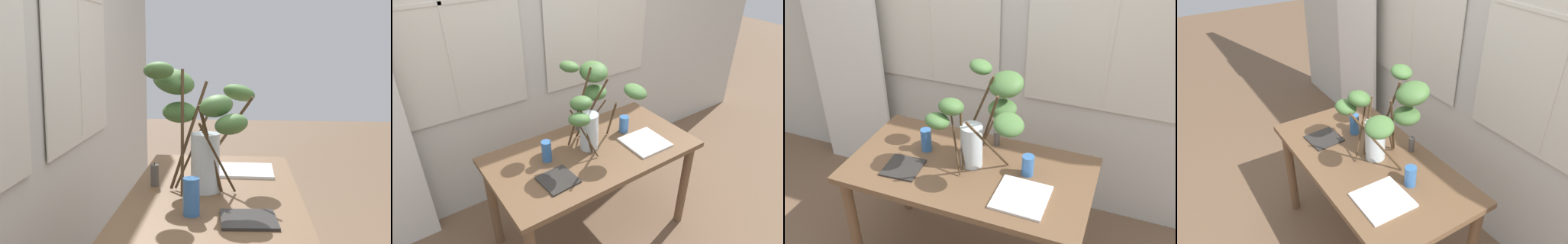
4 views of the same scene
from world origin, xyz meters
The scene contains 9 objects.
ground centered at (0.00, 0.00, 0.00)m, with size 14.00×14.00×0.00m, color brown.
back_wall_with_windows centered at (0.00, 0.85, 1.51)m, with size 5.40×0.14×3.00m.
dining_table centered at (0.00, 0.00, 0.66)m, with size 1.39×0.73×0.77m.
vase_with_branches centered at (0.05, 0.08, 1.09)m, with size 0.61×0.55×0.58m.
drinking_glass_blue_left centered at (-0.31, 0.07, 0.84)m, with size 0.06×0.06×0.14m, color #386BAD.
drinking_glass_blue_right centered at (0.32, 0.06, 0.83)m, with size 0.07×0.07×0.12m, color #386BAD.
plate_square_left centered at (-0.35, -0.14, 0.77)m, with size 0.20×0.20×0.01m, color #2D2B28.
plate_square_right centered at (0.35, -0.14, 0.78)m, with size 0.27×0.27×0.01m, color white.
pillar_candle centered at (0.07, 0.27, 0.82)m, with size 0.04×0.04×0.11m.
Camera 2 is at (-1.10, -1.54, 2.12)m, focal length 31.68 mm.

